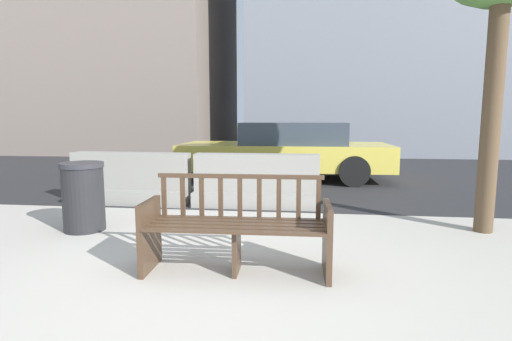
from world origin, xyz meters
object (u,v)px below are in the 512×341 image
Objects in this scene: jersey_barrier_left at (131,182)px; car_taxi_near at (287,150)px; street_bench at (237,230)px; jersey_barrier_centre at (257,185)px; trash_bin at (83,196)px.

car_taxi_near is (2.48, 2.88, 0.33)m from jersey_barrier_left.
street_bench is 0.84× the size of jersey_barrier_left.
street_bench is 0.85× the size of jersey_barrier_centre.
street_bench is at bearing -50.93° from jersey_barrier_left.
trash_bin is (-2.36, -4.55, -0.23)m from car_taxi_near.
car_taxi_near is at bearing 87.84° from street_bench.
car_taxi_near is 5.49× the size of trash_bin.
trash_bin reaches higher than jersey_barrier_left.
trash_bin is at bearing 152.38° from street_bench.
car_taxi_near is at bearing 82.81° from jersey_barrier_centre.
jersey_barrier_left is at bearing -130.73° from car_taxi_near.
car_taxi_near reaches higher than jersey_barrier_left.
jersey_barrier_centre is 2.32× the size of trash_bin.
jersey_barrier_left is 2.34× the size of trash_bin.
car_taxi_near reaches higher than trash_bin.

